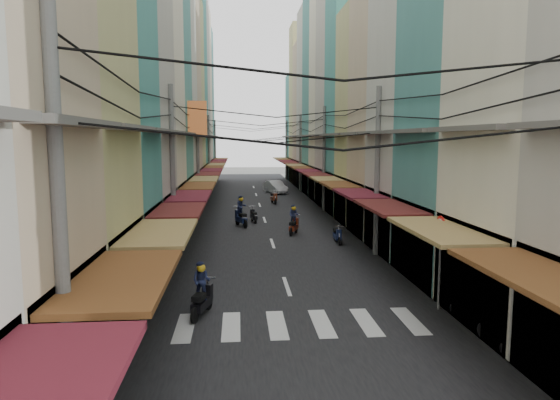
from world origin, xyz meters
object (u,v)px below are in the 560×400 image
bicycle (410,254)px  traffic_sign (440,241)px  market_umbrella (445,220)px  white_car (276,193)px

bicycle → traffic_sign: 8.59m
market_umbrella → white_car: bearing=98.4°
market_umbrella → traffic_sign: bearing=-115.0°
bicycle → market_umbrella: 4.41m
white_car → bicycle: size_ratio=2.72×
market_umbrella → traffic_sign: (-2.00, -4.30, 0.02)m
white_car → bicycle: (4.59, -28.15, 0.00)m
white_car → traffic_sign: size_ratio=1.45×
bicycle → traffic_sign: size_ratio=0.53×
bicycle → white_car: bearing=-7.5°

